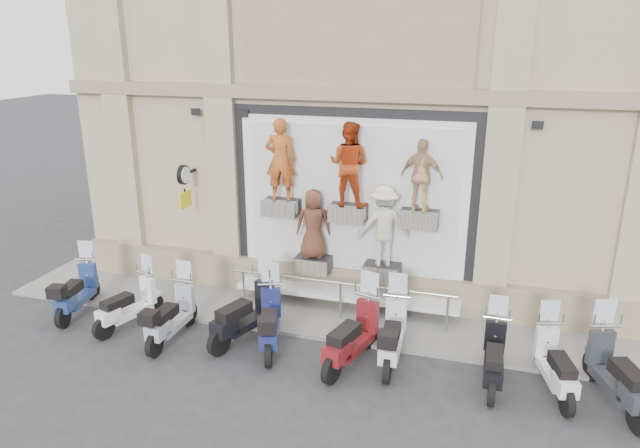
% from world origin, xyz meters
% --- Properties ---
extents(ground, '(90.00, 90.00, 0.00)m').
position_xyz_m(ground, '(0.00, 0.00, 0.00)').
color(ground, '#2F2F32').
rests_on(ground, ground).
extents(sidewalk, '(16.00, 2.20, 0.08)m').
position_xyz_m(sidewalk, '(0.00, 2.10, 0.04)').
color(sidewalk, gray).
rests_on(sidewalk, ground).
extents(building, '(14.00, 8.60, 12.00)m').
position_xyz_m(building, '(0.00, 7.00, 6.00)').
color(building, tan).
rests_on(building, ground).
extents(shop_vitrine, '(5.60, 1.01, 4.30)m').
position_xyz_m(shop_vitrine, '(0.06, 2.74, 2.43)').
color(shop_vitrine, black).
rests_on(shop_vitrine, ground).
extents(guard_rail, '(5.06, 0.10, 0.93)m').
position_xyz_m(guard_rail, '(0.00, 2.00, 0.47)').
color(guard_rail, '#9EA0A5').
rests_on(guard_rail, ground).
extents(clock_sign_bracket, '(0.10, 0.80, 1.02)m').
position_xyz_m(clock_sign_bracket, '(-3.90, 2.47, 2.80)').
color(clock_sign_bracket, black).
rests_on(clock_sign_bracket, ground).
extents(scooter_a, '(0.90, 1.95, 1.52)m').
position_xyz_m(scooter_a, '(-5.78, 0.67, 0.76)').
color(scooter_a, navy).
rests_on(scooter_a, ground).
extents(scooter_b, '(1.04, 1.89, 1.47)m').
position_xyz_m(scooter_b, '(-4.30, 0.44, 0.74)').
color(scooter_b, white).
rests_on(scooter_b, ground).
extents(scooter_c, '(0.56, 1.88, 1.53)m').
position_xyz_m(scooter_c, '(-3.11, 0.20, 0.76)').
color(scooter_c, '#9598A2').
rests_on(scooter_c, ground).
extents(scooter_d, '(1.25, 2.13, 1.66)m').
position_xyz_m(scooter_d, '(-1.67, 0.63, 0.83)').
color(scooter_d, black).
rests_on(scooter_d, ground).
extents(scooter_e, '(1.15, 2.03, 1.58)m').
position_xyz_m(scooter_e, '(-1.07, 0.50, 0.79)').
color(scooter_e, navy).
rests_on(scooter_e, ground).
extents(scooter_f, '(1.13, 2.14, 1.67)m').
position_xyz_m(scooter_f, '(0.66, 0.35, 0.84)').
color(scooter_f, maroon).
rests_on(scooter_f, ground).
extents(scooter_g, '(0.67, 1.98, 1.59)m').
position_xyz_m(scooter_g, '(1.38, 0.65, 0.79)').
color(scooter_g, silver).
rests_on(scooter_g, ground).
extents(scooter_h, '(0.55, 1.82, 1.48)m').
position_xyz_m(scooter_h, '(3.24, 0.44, 0.74)').
color(scooter_h, black).
rests_on(scooter_h, ground).
extents(scooter_i, '(0.94, 1.91, 1.49)m').
position_xyz_m(scooter_i, '(4.28, 0.48, 0.74)').
color(scooter_i, silver).
rests_on(scooter_i, ground).
extents(scooter_j, '(1.21, 2.12, 1.65)m').
position_xyz_m(scooter_j, '(5.23, 0.37, 0.83)').
color(scooter_j, '#272A2F').
rests_on(scooter_j, ground).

